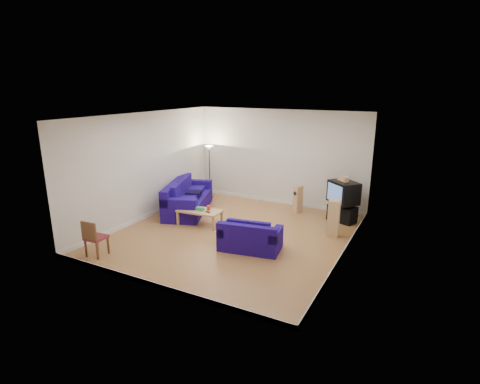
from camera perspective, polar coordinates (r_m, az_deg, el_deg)
The scene contains 16 objects.
room at distance 9.88m, azimuth -1.08°, elevation 1.92°, with size 6.01×6.51×3.21m.
sofa_three_seat at distance 12.22m, azimuth -8.17°, elevation -1.26°, with size 1.93×2.75×0.97m.
sofa_loveseat at distance 9.30m, azimuth 1.49°, elevation -7.19°, with size 1.61×1.07×0.75m.
coffee_table at distance 10.93m, azimuth -6.17°, elevation -3.02°, with size 1.31×0.73×0.46m.
bottle at distance 11.04m, azimuth -7.46°, elevation -1.80°, with size 0.07×0.07×0.28m, color #197233.
tissue_box at distance 10.87m, azimuth -6.15°, elevation -2.56°, with size 0.24×0.13×0.10m, color green.
red_canister at distance 10.85m, azimuth -4.81°, elevation -2.42°, with size 0.10×0.10×0.14m, color red.
remote at distance 10.69m, azimuth -4.94°, elevation -3.05°, with size 0.16×0.05×0.02m, color black.
tv_stand at distance 11.62m, azimuth 15.29°, elevation -3.17°, with size 0.81×0.45×0.49m, color black.
av_receiver at distance 11.54m, azimuth 15.30°, elevation -1.76°, with size 0.42×0.34×0.10m, color black.
television at distance 11.41m, azimuth 15.48°, elevation -0.03°, with size 1.03×1.01×0.65m.
centre_speaker at distance 11.39m, azimuth 15.44°, elevation 1.97°, with size 0.39×0.16×0.14m, color tan.
speaker_left at distance 12.09m, azimuth 8.80°, elevation -1.07°, with size 0.30×0.32×0.88m.
speaker_right at distance 10.36m, azimuth 14.06°, elevation -3.93°, with size 0.32×0.25×1.00m.
floor_lamp at distance 13.37m, azimuth -4.72°, elevation 5.62°, with size 0.32×0.32×1.89m.
dining_chair at distance 9.51m, azimuth -21.40°, elevation -6.34°, with size 0.46×0.46×0.91m.
Camera 1 is at (4.63, -8.40, 3.92)m, focal length 28.00 mm.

